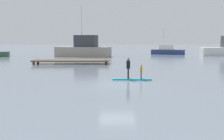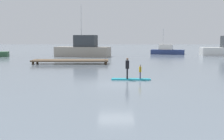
# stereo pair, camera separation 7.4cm
# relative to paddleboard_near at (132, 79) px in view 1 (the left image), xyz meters

# --- Properties ---
(ground_plane) EXTENTS (240.00, 240.00, 0.00)m
(ground_plane) POSITION_rel_paddleboard_near_xyz_m (-1.17, -2.10, -0.05)
(ground_plane) COLOR slate
(paddleboard_near) EXTENTS (3.03, 0.78, 0.10)m
(paddleboard_near) POSITION_rel_paddleboard_near_xyz_m (0.00, 0.00, 0.00)
(paddleboard_near) COLOR #1E9EB2
(paddleboard_near) RESTS_ON ground
(paddler_adult) EXTENTS (0.30, 0.51, 1.60)m
(paddler_adult) POSITION_rel_paddleboard_near_xyz_m (-0.29, 0.01, 0.97)
(paddler_adult) COLOR black
(paddler_adult) RESTS_ON paddleboard_near
(paddler_child_solo) EXTENTS (0.20, 0.38, 1.10)m
(paddler_child_solo) POSITION_rel_paddleboard_near_xyz_m (0.70, -0.06, 0.64)
(paddler_child_solo) COLOR #19194C
(paddler_child_solo) RESTS_ON paddleboard_near
(fishing_boat_white_large) EXTENTS (9.84, 4.98, 8.83)m
(fishing_boat_white_large) POSITION_rel_paddleboard_near_xyz_m (-6.39, 27.05, 1.27)
(fishing_boat_white_large) COLOR #9E9384
(fishing_boat_white_large) RESTS_ON ground
(trawler_grey_distant) EXTENTS (6.61, 3.54, 4.98)m
(trawler_grey_distant) POSITION_rel_paddleboard_near_xyz_m (9.32, 33.60, 0.68)
(trawler_grey_distant) COLOR navy
(trawler_grey_distant) RESTS_ON ground
(floating_dock) EXTENTS (9.39, 2.58, 0.51)m
(floating_dock) POSITION_rel_paddleboard_near_xyz_m (-6.64, 13.41, 0.36)
(floating_dock) COLOR brown
(floating_dock) RESTS_ON ground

